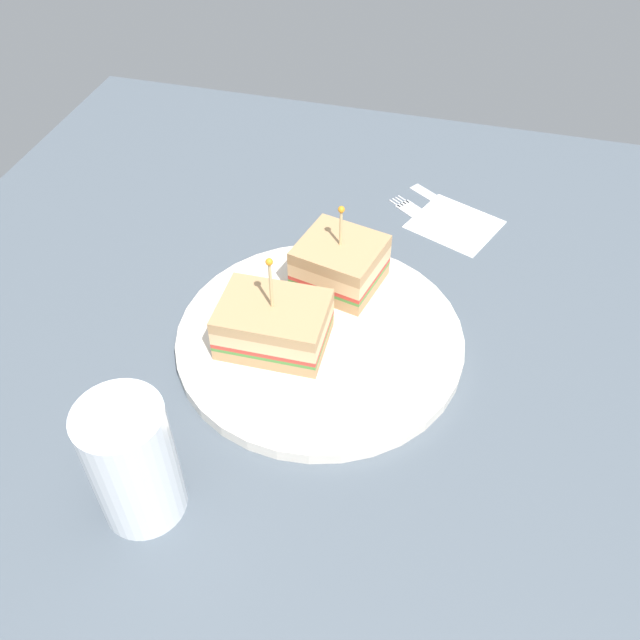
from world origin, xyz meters
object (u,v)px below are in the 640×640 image
at_px(sandwich_half_front, 340,264).
at_px(sandwich_half_back, 273,324).
at_px(plate, 320,339).
at_px(knife, 445,204).
at_px(drink_glass, 134,467).
at_px(napkin, 455,224).
at_px(fork, 420,215).

distance_m(sandwich_half_front, sandwich_half_back, 0.11).
xyz_separation_m(plate, knife, (-0.09, -0.27, -0.00)).
relative_size(drink_glass, napkin, 1.24).
relative_size(napkin, knife, 0.88).
distance_m(plate, napkin, 0.26).
bearing_deg(napkin, knife, -65.62).
height_order(plate, knife, plate).
height_order(drink_glass, knife, drink_glass).
height_order(sandwich_half_back, fork, sandwich_half_back).
bearing_deg(drink_glass, plate, -113.39).
bearing_deg(sandwich_half_front, fork, -111.93).
bearing_deg(napkin, sandwich_half_front, 54.98).
bearing_deg(sandwich_half_back, napkin, -120.05).
height_order(drink_glass, napkin, drink_glass).
bearing_deg(napkin, drink_glass, 65.96).
height_order(sandwich_half_front, drink_glass, drink_glass).
relative_size(sandwich_half_front, drink_glass, 0.83).
bearing_deg(drink_glass, sandwich_half_front, -107.37).
xyz_separation_m(drink_glass, napkin, (-0.20, -0.45, -0.05)).
relative_size(plate, fork, 2.68).
bearing_deg(napkin, plate, 65.38).
bearing_deg(sandwich_half_back, drink_glass, 74.98).
bearing_deg(drink_glass, knife, -110.67).
xyz_separation_m(fork, knife, (-0.03, -0.03, 0.00)).
relative_size(sandwich_half_back, fork, 0.99).
distance_m(sandwich_half_front, napkin, 0.19).
xyz_separation_m(sandwich_half_front, drink_glass, (0.09, 0.29, 0.01)).
relative_size(sandwich_half_front, fork, 0.93).
distance_m(sandwich_half_front, drink_glass, 0.31).
bearing_deg(napkin, sandwich_half_back, 59.95).
relative_size(napkin, fork, 0.90).
bearing_deg(napkin, fork, -7.77).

